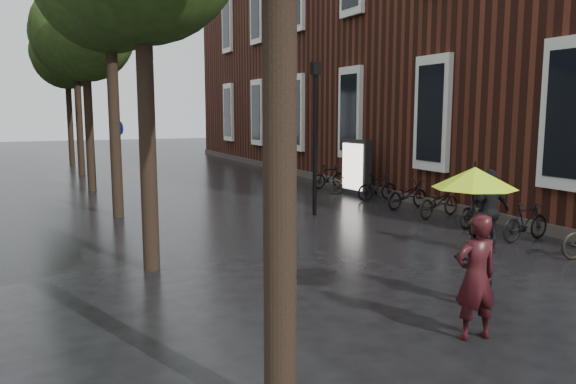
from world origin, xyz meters
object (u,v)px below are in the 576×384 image
lamp_post (315,124)px  pedestrian_walking (489,211)px  person_burgundy (476,277)px  ad_lightbox (356,168)px  parked_bicycles (424,198)px  person_black (474,258)px

lamp_post → pedestrian_walking: bearing=-75.7°
person_burgundy → ad_lightbox: (5.39, 11.90, 0.17)m
ad_lightbox → lamp_post: size_ratio=0.46×
person_burgundy → pedestrian_walking: (3.63, 3.51, 0.05)m
person_burgundy → parked_bicycles: size_ratio=0.14×
person_black → ad_lightbox: (4.43, 10.83, 0.27)m
person_black → person_burgundy: bearing=49.2°
person_burgundy → pedestrian_walking: size_ratio=0.94×
lamp_post → person_burgundy: bearing=-103.8°
person_burgundy → ad_lightbox: bearing=-106.8°
person_burgundy → parked_bicycles: 9.65m
parked_bicycles → pedestrian_walking: bearing=-111.6°
ad_lightbox → person_burgundy: bearing=-121.3°
pedestrian_walking → parked_bicycles: (1.77, 4.48, -0.46)m
parked_bicycles → ad_lightbox: size_ratio=6.11×
person_black → lamp_post: (1.27, 7.98, 1.95)m
person_black → ad_lightbox: bearing=-111.0°
pedestrian_walking → lamp_post: 5.98m
person_black → parked_bicycles: size_ratio=0.12×
parked_bicycles → lamp_post: bearing=161.6°
pedestrian_walking → parked_bicycles: bearing=-112.0°
person_burgundy → parked_bicycles: (5.40, 7.98, -0.41)m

